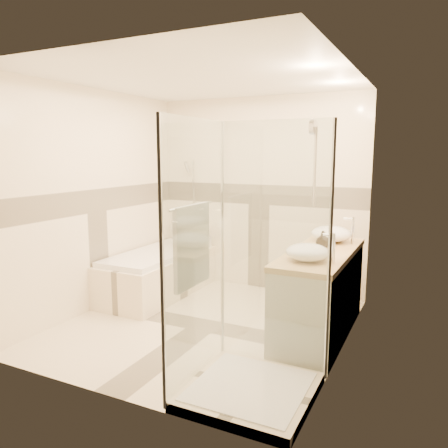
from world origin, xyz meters
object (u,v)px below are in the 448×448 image
at_px(bathtub, 158,271).
at_px(amenity_bottle_b, 323,240).
at_px(vessel_sink_far, 307,252).
at_px(amenity_bottle_a, 321,242).
at_px(vessel_sink_near, 331,234).
at_px(shower_enclosure, 240,326).
at_px(vanity, 320,293).

distance_m(bathtub, amenity_bottle_b, 2.23).
xyz_separation_m(vessel_sink_far, amenity_bottle_a, (0.00, 0.50, 0.00)).
relative_size(bathtub, vessel_sink_near, 4.02).
height_order(bathtub, shower_enclosure, shower_enclosure).
height_order(shower_enclosure, amenity_bottle_b, shower_enclosure).
distance_m(bathtub, vessel_sink_far, 2.35).
height_order(vanity, vessel_sink_near, vessel_sink_near).
xyz_separation_m(bathtub, amenity_bottle_a, (2.13, -0.28, 0.62)).
height_order(shower_enclosure, vessel_sink_near, shower_enclosure).
bearing_deg(bathtub, shower_enclosure, -41.10).
bearing_deg(vessel_sink_far, shower_enclosure, -108.05).
bearing_deg(shower_enclosure, amenity_bottle_a, 78.49).
bearing_deg(bathtub, amenity_bottle_a, -7.53).
relative_size(vanity, vessel_sink_near, 3.83).
height_order(vessel_sink_near, amenity_bottle_a, vessel_sink_near).
bearing_deg(bathtub, vessel_sink_far, -20.20).
xyz_separation_m(vessel_sink_near, amenity_bottle_a, (0.00, -0.44, -0.01)).
distance_m(vanity, vessel_sink_near, 0.72).
xyz_separation_m(bathtub, vessel_sink_near, (2.13, 0.16, 0.63)).
bearing_deg(vanity, shower_enclosure, -102.97).
bearing_deg(shower_enclosure, vanity, 77.03).
relative_size(shower_enclosure, vessel_sink_near, 4.82).
distance_m(vanity, vessel_sink_far, 0.66).
relative_size(bathtub, vessel_sink_far, 4.46).
bearing_deg(amenity_bottle_b, amenity_bottle_a, -90.00).
height_order(vanity, vessel_sink_far, vessel_sink_far).
distance_m(vessel_sink_far, amenity_bottle_a, 0.50).
distance_m(bathtub, shower_enclosure, 2.47).
bearing_deg(amenity_bottle_a, vessel_sink_far, -90.00).
relative_size(bathtub, shower_enclosure, 0.83).
bearing_deg(amenity_bottle_a, shower_enclosure, -101.51).
bearing_deg(shower_enclosure, bathtub, 138.90).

